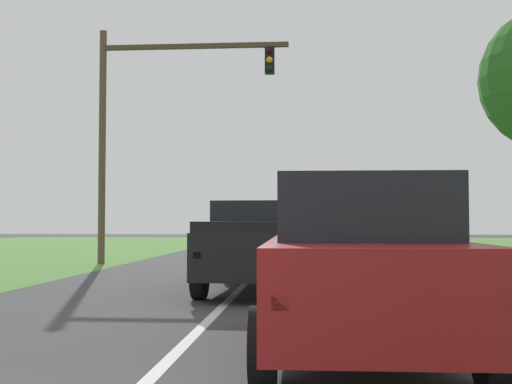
{
  "coord_description": "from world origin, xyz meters",
  "views": [
    {
      "loc": [
        1.48,
        -4.04,
        1.47
      ],
      "look_at": [
        -0.16,
        17.04,
        2.39
      ],
      "focal_mm": 47.1,
      "sensor_mm": 36.0,
      "label": 1
    }
  ],
  "objects_px": {
    "traffic_light": "(148,112)",
    "keep_moving_sign": "(439,211)",
    "red_suv_near": "(360,262)",
    "pickup_truck_lead": "(261,245)"
  },
  "relations": [
    {
      "from": "pickup_truck_lead",
      "to": "keep_moving_sign",
      "type": "xyz_separation_m",
      "value": [
        4.8,
        5.8,
        0.81
      ]
    },
    {
      "from": "red_suv_near",
      "to": "keep_moving_sign",
      "type": "distance_m",
      "value": 12.73
    },
    {
      "from": "keep_moving_sign",
      "to": "pickup_truck_lead",
      "type": "bearing_deg",
      "value": -129.6
    },
    {
      "from": "red_suv_near",
      "to": "traffic_light",
      "type": "bearing_deg",
      "value": 112.05
    },
    {
      "from": "pickup_truck_lead",
      "to": "traffic_light",
      "type": "xyz_separation_m",
      "value": [
        -4.48,
        8.44,
        4.26
      ]
    },
    {
      "from": "red_suv_near",
      "to": "pickup_truck_lead",
      "type": "xyz_separation_m",
      "value": [
        -1.57,
        6.49,
        -0.05
      ]
    },
    {
      "from": "red_suv_near",
      "to": "traffic_light",
      "type": "height_order",
      "value": "traffic_light"
    },
    {
      "from": "red_suv_near",
      "to": "pickup_truck_lead",
      "type": "distance_m",
      "value": 6.68
    },
    {
      "from": "pickup_truck_lead",
      "to": "keep_moving_sign",
      "type": "distance_m",
      "value": 7.57
    },
    {
      "from": "traffic_light",
      "to": "keep_moving_sign",
      "type": "distance_m",
      "value": 10.24
    }
  ]
}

